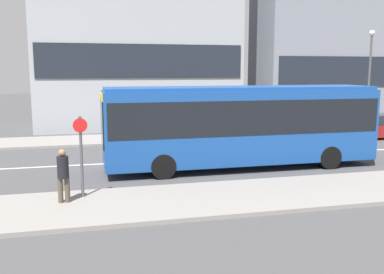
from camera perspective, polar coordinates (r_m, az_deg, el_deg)
ground_plane at (r=19.46m, az=-4.58°, el=-3.22°), size 120.00×120.00×0.00m
sidewalk_near at (r=13.50m, az=-0.26°, el=-8.41°), size 44.00×3.50×0.13m
sidewalk_far at (r=25.53m, az=-6.84°, el=-0.18°), size 44.00×3.50×0.13m
lane_centerline at (r=19.45m, az=-4.58°, el=-3.21°), size 41.80×0.16×0.01m
apartment_block_left_tower at (r=31.96m, az=-7.46°, el=16.72°), size 14.04×6.44×16.91m
apartment_block_right_tower at (r=38.36m, az=23.20°, el=12.89°), size 19.70×5.04×14.40m
city_bus at (r=17.97m, az=6.54°, el=2.07°), size 11.39×2.57×3.41m
parked_car_0 at (r=28.29m, az=23.71°, el=1.25°), size 4.14×1.83×1.43m
pedestrian_near_stop at (r=13.40m, az=-16.81°, el=-4.55°), size 0.35×0.34×1.64m
bus_stop_sign at (r=13.71m, az=-14.57°, el=-1.71°), size 0.44×0.12×2.55m
street_lamp at (r=29.76m, az=22.61°, el=8.27°), size 0.36×0.36×6.43m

